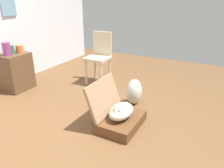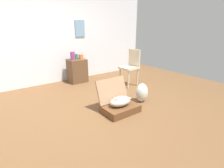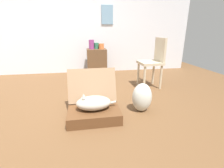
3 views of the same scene
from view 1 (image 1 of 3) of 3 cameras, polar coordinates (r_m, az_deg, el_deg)
ground_plane at (r=2.87m, az=-7.84°, el=-12.41°), size 7.68×7.68×0.00m
suitcase_base at (r=2.94m, az=2.34°, el=-9.68°), size 0.66×0.48×0.14m
suitcase_lid at (r=2.90m, az=-2.14°, el=-3.37°), size 0.66×0.19×0.46m
cat at (r=2.85m, az=2.34°, el=-7.07°), size 0.52×0.28×0.21m
plastic_bag_white at (r=3.46m, az=5.79°, el=-2.01°), size 0.28×0.23×0.41m
side_table at (r=4.31m, az=-23.68°, el=2.95°), size 0.48×0.42×0.66m
vase_tall at (r=4.11m, az=-25.72°, el=8.20°), size 0.13×0.13×0.22m
vase_short at (r=4.24m, az=-22.85°, el=8.41°), size 0.13×0.13×0.13m
vase_round at (r=4.24m, az=-24.83°, el=8.16°), size 0.12×0.12×0.15m
chair at (r=4.25m, az=-3.31°, el=7.48°), size 0.44×0.43×0.97m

